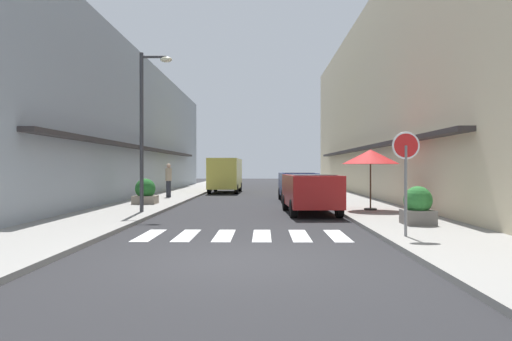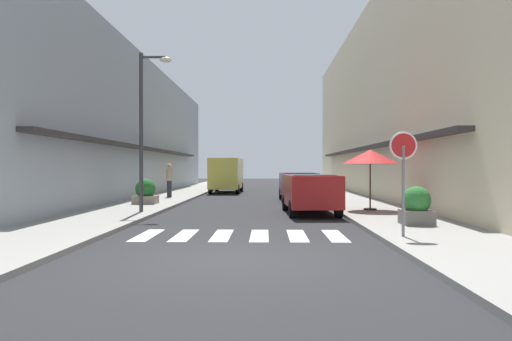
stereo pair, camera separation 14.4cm
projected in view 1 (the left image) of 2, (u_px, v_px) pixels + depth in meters
The scene contains 15 objects.
ground_plane at pixel (254, 199), 26.77m from camera, with size 98.11×98.11×0.00m, color #232326.
sidewalk_left at pixel (168, 197), 26.85m from camera, with size 3.04×62.43×0.12m, color gray.
sidewalk_right at pixel (341, 198), 26.70m from camera, with size 3.04×62.43×0.12m, color gray.
building_row_left at pixel (104, 127), 28.11m from camera, with size 5.50×42.14×8.19m.
building_row_right at pixel (407, 103), 27.83m from camera, with size 5.50×42.14×11.01m.
crosswalk at pixel (243, 236), 12.09m from camera, with size 5.20×2.20×0.01m.
parked_car_near at pixel (310, 189), 17.82m from camera, with size 1.97×4.40×1.47m.
parked_car_mid at pixel (297, 183), 24.65m from camera, with size 1.87×4.14×1.47m.
delivery_van at pixel (225, 172), 33.15m from camera, with size 2.09×5.43×2.37m.
round_street_sign at pixel (406, 156), 11.18m from camera, with size 0.65×0.07×2.44m.
street_lamp at pixel (146, 115), 17.42m from camera, with size 1.19×0.28×5.78m.
cafe_umbrella at pixel (371, 157), 18.15m from camera, with size 2.15×2.15×2.29m.
planter_corner at pixel (418, 206), 13.52m from camera, with size 0.83×0.83×1.08m.
planter_midblock at pixel (145, 192), 21.25m from camera, with size 0.99×0.99×1.12m.
pedestrian_walking_near at pixel (169, 179), 26.03m from camera, with size 0.34×0.34×1.83m.
Camera 1 is at (0.51, -8.92, 1.72)m, focal length 33.68 mm.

